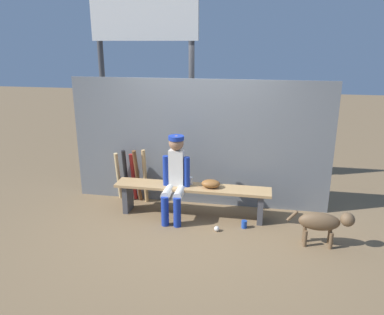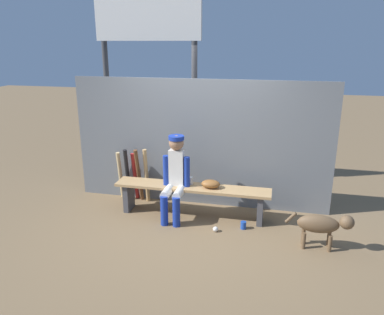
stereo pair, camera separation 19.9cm
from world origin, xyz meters
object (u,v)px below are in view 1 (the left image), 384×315
at_px(dugout_bench, 192,193).
at_px(cup_on_ground, 244,224).
at_px(scoreboard, 148,39).
at_px(bat_wood_tan, 145,176).
at_px(bat_wood_natural, 118,176).
at_px(baseball_glove, 211,184).
at_px(dog, 324,222).
at_px(bat_wood_dark, 137,176).
at_px(baseball, 217,229).
at_px(bat_aluminum_black, 126,176).
at_px(cup_on_bench, 190,181).
at_px(bat_aluminum_red, 133,177).
at_px(player_seated, 175,175).

xyz_separation_m(dugout_bench, cup_on_ground, (0.81, -0.25, -0.32)).
distance_m(dugout_bench, scoreboard, 2.75).
distance_m(bat_wood_tan, bat_wood_natural, 0.50).
height_order(baseball_glove, dog, baseball_glove).
bearing_deg(dugout_bench, scoreboard, 128.67).
xyz_separation_m(baseball_glove, scoreboard, (-1.29, 1.26, 2.06)).
xyz_separation_m(bat_wood_dark, cup_on_ground, (1.78, -0.58, -0.41)).
relative_size(baseball_glove, bat_wood_dark, 0.30).
bearing_deg(dog, dugout_bench, 163.35).
xyz_separation_m(dugout_bench, bat_wood_dark, (-0.97, 0.33, 0.09)).
bearing_deg(dugout_bench, bat_wood_dark, 161.05).
distance_m(baseball_glove, baseball, 0.68).
bearing_deg(dugout_bench, dog, -16.65).
height_order(baseball_glove, bat_aluminum_black, bat_aluminum_black).
bearing_deg(scoreboard, bat_wood_dark, -87.91).
distance_m(bat_wood_dark, baseball, 1.65).
xyz_separation_m(baseball, cup_on_ground, (0.37, 0.17, 0.02)).
xyz_separation_m(dugout_bench, bat_wood_tan, (-0.85, 0.35, 0.08)).
xyz_separation_m(cup_on_bench, dog, (1.87, -0.63, -0.20)).
distance_m(baseball_glove, cup_on_bench, 0.34).
distance_m(bat_wood_tan, scoreboard, 2.33).
height_order(baseball_glove, bat_wood_dark, bat_wood_dark).
height_order(bat_aluminum_red, cup_on_bench, bat_aluminum_red).
height_order(player_seated, cup_on_ground, player_seated).
xyz_separation_m(bat_wood_tan, baseball, (1.28, -0.77, -0.42)).
bearing_deg(bat_wood_natural, scoreboard, 68.48).
bearing_deg(bat_aluminum_black, baseball, -25.06).
height_order(player_seated, scoreboard, scoreboard).
bearing_deg(dog, player_seated, 168.04).
xyz_separation_m(baseball_glove, bat_wood_natural, (-1.62, 0.42, -0.14)).
relative_size(baseball_glove, bat_wood_tan, 0.31).
bearing_deg(baseball, scoreboard, 130.68).
bearing_deg(bat_wood_tan, baseball_glove, -17.25).
xyz_separation_m(player_seated, bat_wood_natural, (-1.10, 0.53, -0.28)).
bearing_deg(bat_aluminum_red, baseball, -28.64).
height_order(bat_wood_dark, bat_aluminum_red, bat_wood_dark).
height_order(player_seated, bat_wood_tan, player_seated).
height_order(dugout_bench, cup_on_bench, cup_on_bench).
distance_m(bat_wood_tan, cup_on_ground, 1.81).
distance_m(dugout_bench, dog, 1.91).
relative_size(scoreboard, dog, 4.41).
bearing_deg(bat_wood_dark, player_seated, -31.05).
xyz_separation_m(bat_wood_tan, scoreboard, (-0.16, 0.90, 2.15)).
distance_m(bat_wood_dark, cup_on_bench, 0.97).
bearing_deg(bat_wood_dark, bat_aluminum_black, -179.30).
height_order(baseball_glove, cup_on_ground, baseball_glove).
xyz_separation_m(bat_aluminum_black, baseball, (1.61, -0.75, -0.42)).
relative_size(player_seated, scoreboard, 0.34).
bearing_deg(bat_wood_dark, bat_aluminum_red, 144.93).
xyz_separation_m(bat_wood_natural, cup_on_bench, (1.29, -0.34, 0.13)).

